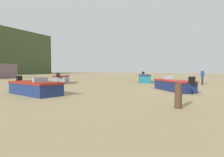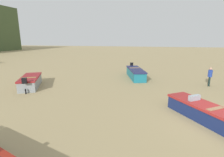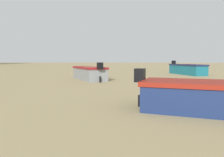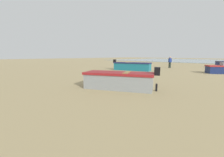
# 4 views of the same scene
# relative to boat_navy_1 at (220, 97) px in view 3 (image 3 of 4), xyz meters

# --- Properties ---
(boat_navy_1) EXTENTS (2.75, 4.42, 1.13)m
(boat_navy_1) POSITION_rel_boat_navy_1_xyz_m (0.00, 0.00, 0.00)
(boat_navy_1) COLOR navy
(boat_navy_1) RESTS_ON ground
(boat_teal_4) EXTENTS (4.70, 2.56, 1.27)m
(boat_teal_4) POSITION_rel_boat_navy_1_xyz_m (14.50, -3.34, 0.07)
(boat_teal_4) COLOR #1A697C
(boat_teal_4) RESTS_ON ground
(boat_grey_5) EXTENTS (3.87, 2.92, 1.21)m
(boat_grey_5) POSITION_rel_boat_navy_1_xyz_m (8.92, 4.86, 0.04)
(boat_grey_5) COLOR gray
(boat_grey_5) RESTS_ON ground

